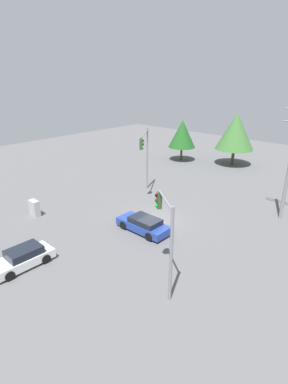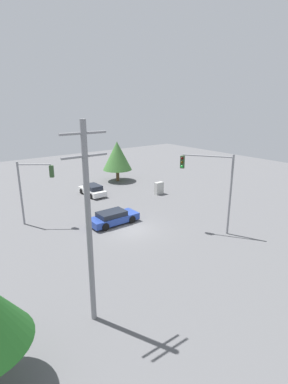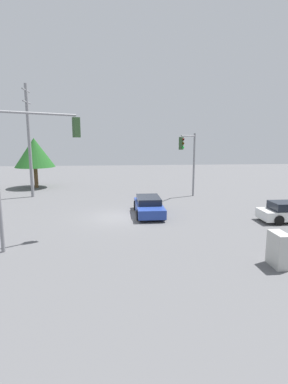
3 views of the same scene
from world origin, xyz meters
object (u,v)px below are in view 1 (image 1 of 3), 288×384
Objects in this scene: sedan_white at (23,258)px; traffic_signal_cross at (145,151)px; electrical_cabinet at (35,208)px; traffic_signal_main at (166,228)px; sedan_blue at (144,224)px.

sedan_white is 16.26m from traffic_signal_cross.
traffic_signal_main is at bearing -178.75° from electrical_cabinet.
traffic_signal_main reaches higher than sedan_blue.
electrical_cabinet is at bearing -52.22° from traffic_signal_cross.
traffic_signal_cross is at bearing -79.17° from sedan_white.
sedan_blue is at bearing 7.65° from traffic_signal_cross.
traffic_signal_cross is at bearing -108.50° from electrical_cabinet.
sedan_white is 10.13m from traffic_signal_main.
traffic_signal_cross reaches higher than sedan_blue.
sedan_blue is 9.48m from traffic_signal_cross.
sedan_white is 0.88× the size of sedan_blue.
electrical_cabinet is at bearing -34.21° from sedan_white.
traffic_signal_cross is at bearing -6.59° from traffic_signal_main.
sedan_blue is 3.10× the size of electrical_cabinet.
sedan_blue is at bearing -0.28° from traffic_signal_main.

